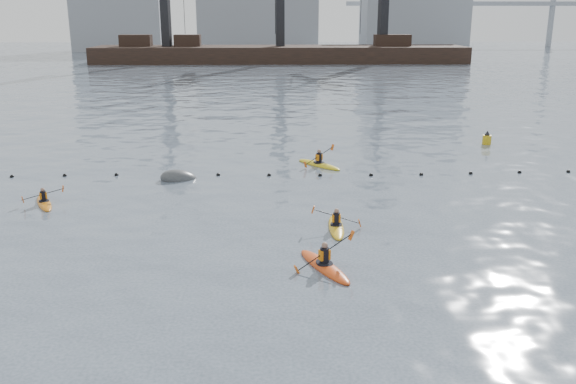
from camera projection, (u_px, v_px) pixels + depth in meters
name	position (u px, v px, depth m)	size (l,w,h in m)	color
float_line	(294.00, 175.00, 35.95)	(33.24, 0.73, 0.24)	black
barge_pier	(279.00, 52.00, 119.34)	(72.00, 19.30, 29.50)	black
skyline	(286.00, 14.00, 155.98)	(141.00, 28.00, 22.00)	gray
kayaker_0	(324.00, 265.00, 22.80)	(2.36, 3.58, 1.43)	#D34513
kayaker_2	(44.00, 202.00, 30.46)	(1.87, 2.96, 0.96)	#CB6F13
kayaker_3	(336.00, 226.00, 27.02)	(2.23, 3.27, 1.16)	gold
kayaker_5	(319.00, 164.00, 38.19)	(2.89, 3.29, 1.34)	gold
mooring_buoy	(179.00, 179.00, 35.08)	(2.18, 1.29, 1.09)	#3E4144
nav_buoy	(487.00, 140.00, 44.35)	(0.63, 0.63, 1.14)	#BA8812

